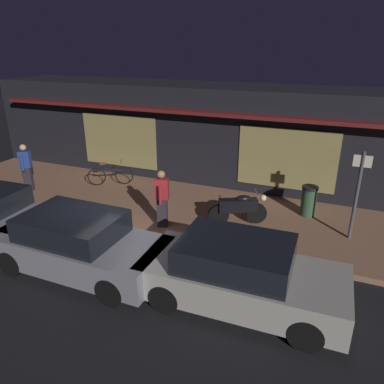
{
  "coord_description": "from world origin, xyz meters",
  "views": [
    {
      "loc": [
        4.76,
        -6.87,
        4.98
      ],
      "look_at": [
        0.92,
        2.4,
        0.95
      ],
      "focal_mm": 34.43,
      "sensor_mm": 36.0,
      "label": 1
    }
  ],
  "objects": [
    {
      "name": "storefront_building",
      "position": [
        0.0,
        6.39,
        1.8
      ],
      "size": [
        18.0,
        3.3,
        3.6
      ],
      "color": "black",
      "rests_on": "ground_plane"
    },
    {
      "name": "motorcycle",
      "position": [
        2.34,
        2.49,
        0.65
      ],
      "size": [
        1.57,
        0.93,
        0.97
      ],
      "color": "black",
      "rests_on": "sidewalk_slab"
    },
    {
      "name": "sign_post",
      "position": [
        5.33,
        2.8,
        1.51
      ],
      "size": [
        0.44,
        0.09,
        2.4
      ],
      "color": "#47474C",
      "rests_on": "sidewalk_slab"
    },
    {
      "name": "trash_bin",
      "position": [
        4.12,
        3.85,
        0.62
      ],
      "size": [
        0.48,
        0.48,
        0.93
      ],
      "color": "#2D4C33",
      "rests_on": "sidewalk_slab"
    },
    {
      "name": "parked_car_far",
      "position": [
        -0.52,
        -1.0,
        0.7
      ],
      "size": [
        4.11,
        1.8,
        1.42
      ],
      "color": "black",
      "rests_on": "ground_plane"
    },
    {
      "name": "parked_car_across",
      "position": [
        3.26,
        -0.75,
        0.7
      ],
      "size": [
        4.14,
        1.85,
        1.42
      ],
      "color": "black",
      "rests_on": "ground_plane"
    },
    {
      "name": "sidewalk_slab",
      "position": [
        0.0,
        3.0,
        0.07
      ],
      "size": [
        18.0,
        4.0,
        0.15
      ],
      "primitive_type": "cube",
      "color": "#8C6047",
      "rests_on": "ground_plane"
    },
    {
      "name": "person_bystander",
      "position": [
        0.39,
        1.5,
        1.03
      ],
      "size": [
        0.43,
        0.61,
        1.67
      ],
      "color": "#28232D",
      "rests_on": "sidewalk_slab"
    },
    {
      "name": "bicycle_parked",
      "position": [
        -2.89,
        3.78,
        0.51
      ],
      "size": [
        1.46,
        0.87,
        0.91
      ],
      "color": "black",
      "rests_on": "sidewalk_slab"
    },
    {
      "name": "ground_plane",
      "position": [
        0.0,
        0.0,
        0.0
      ],
      "size": [
        60.0,
        60.0,
        0.0
      ],
      "primitive_type": "plane",
      "color": "black"
    },
    {
      "name": "person_photographer",
      "position": [
        -5.26,
        2.21,
        1.03
      ],
      "size": [
        0.44,
        0.6,
        1.67
      ],
      "color": "#28232D",
      "rests_on": "sidewalk_slab"
    }
  ]
}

